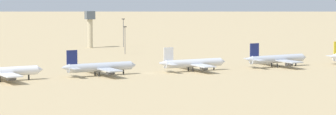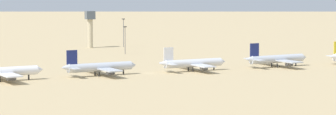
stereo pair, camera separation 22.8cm
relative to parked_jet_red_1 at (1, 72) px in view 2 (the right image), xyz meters
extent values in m
plane|color=tan|center=(65.34, 4.61, -3.86)|extent=(4000.00, 4000.00, 0.00)
cylinder|color=white|center=(0.35, 0.04, 0.04)|extent=(29.87, 7.13, 3.71)
cone|color=white|center=(16.36, 1.92, 0.04)|extent=(3.17, 3.82, 3.52)
cube|color=white|center=(1.27, 0.15, -0.52)|extent=(9.71, 30.18, 0.52)
cylinder|color=slate|center=(1.39, 7.16, -1.82)|extent=(3.55, 2.41, 2.04)
cylinder|color=slate|center=(3.00, -6.64, -1.82)|extent=(3.55, 2.41, 2.04)
cylinder|color=black|center=(11.54, 1.35, -2.84)|extent=(0.65, 0.65, 2.04)
cylinder|color=black|center=(-0.77, -2.33, -2.84)|extent=(0.65, 0.65, 2.04)
cylinder|color=silver|center=(42.27, 3.42, -0.08)|extent=(29.00, 7.07, 3.60)
cone|color=silver|center=(57.80, 5.32, -0.08)|extent=(3.09, 3.72, 3.42)
cone|color=silver|center=(26.74, 1.51, 0.46)|extent=(3.94, 3.47, 3.06)
cube|color=navy|center=(29.77, 1.89, 4.64)|extent=(4.70, 1.02, 5.85)
cube|color=silver|center=(29.33, 5.46, 0.28)|extent=(3.60, 6.42, 0.32)
cube|color=silver|center=(30.21, -1.68, 0.28)|extent=(3.60, 6.42, 0.32)
cube|color=silver|center=(43.16, 3.53, -0.62)|extent=(9.57, 29.31, 0.50)
cylinder|color=slate|center=(43.23, 10.33, -1.88)|extent=(3.45, 2.36, 1.98)
cylinder|color=slate|center=(44.87, -3.06, -1.88)|extent=(3.45, 2.36, 1.98)
cylinder|color=black|center=(53.12, 4.75, -2.87)|extent=(0.63, 0.63, 1.98)
cylinder|color=black|center=(40.67, 5.40, -2.87)|extent=(0.63, 0.63, 1.98)
cylinder|color=black|center=(41.19, 1.11, -2.87)|extent=(0.63, 0.63, 1.98)
cylinder|color=silver|center=(85.53, 4.47, -0.20)|extent=(28.07, 5.89, 3.48)
cone|color=silver|center=(100.62, 5.79, -0.20)|extent=(2.89, 3.52, 3.31)
cone|color=silver|center=(70.43, 3.16, 0.32)|extent=(3.73, 3.25, 2.96)
cube|color=white|center=(73.38, 3.41, 4.37)|extent=(4.55, 0.83, 5.66)
cube|color=silver|center=(73.08, 6.89, 0.15)|extent=(3.29, 6.14, 0.31)
cube|color=silver|center=(73.68, -0.06, 0.15)|extent=(3.29, 6.14, 0.31)
cube|color=silver|center=(86.39, 4.55, -0.72)|extent=(8.32, 28.28, 0.49)
cylinder|color=slate|center=(86.69, 11.13, -1.94)|extent=(3.29, 2.18, 1.92)
cylinder|color=slate|center=(87.83, -1.88, -1.94)|extent=(3.29, 2.18, 1.92)
cylinder|color=black|center=(96.08, 5.40, -2.90)|extent=(0.61, 0.61, 1.92)
cylinder|color=black|center=(84.04, 6.44, -2.90)|extent=(0.61, 0.61, 1.92)
cylinder|color=black|center=(84.41, 2.28, -2.90)|extent=(0.61, 0.61, 1.92)
cylinder|color=silver|center=(128.40, 5.92, -0.05)|extent=(29.26, 7.37, 3.63)
cone|color=silver|center=(144.05, 7.97, -0.05)|extent=(3.15, 3.77, 3.45)
cone|color=silver|center=(112.74, 3.86, 0.50)|extent=(4.00, 3.53, 3.08)
cube|color=navy|center=(115.80, 4.27, 4.72)|extent=(4.74, 1.06, 5.90)
cube|color=silver|center=(115.33, 7.86, 0.32)|extent=(3.68, 6.49, 0.33)
cube|color=silver|center=(116.27, 0.67, 0.32)|extent=(3.68, 6.49, 0.33)
cube|color=silver|center=(129.30, 6.04, -0.59)|extent=(9.89, 29.59, 0.51)
cylinder|color=slate|center=(129.31, 12.90, -1.86)|extent=(3.50, 2.40, 2.00)
cylinder|color=slate|center=(131.08, -0.59, -1.86)|extent=(3.50, 2.40, 2.00)
cylinder|color=black|center=(139.33, 7.35, -2.86)|extent=(0.64, 0.64, 2.00)
cylinder|color=black|center=(126.76, 7.90, -2.86)|extent=(0.64, 0.64, 2.00)
cylinder|color=black|center=(127.33, 3.58, -2.86)|extent=(0.64, 0.64, 2.00)
cone|color=silver|center=(155.68, 1.54, 0.43)|extent=(3.96, 3.51, 3.03)
cube|color=silver|center=(158.18, 5.50, 0.25)|extent=(3.69, 6.41, 0.32)
cylinder|color=#C6B793|center=(77.61, 138.42, 4.61)|extent=(3.20, 3.20, 16.93)
cube|color=#4C5660|center=(77.61, 138.42, 15.46)|extent=(5.20, 5.20, 4.78)
cylinder|color=#59595E|center=(83.96, 93.22, 3.43)|extent=(0.36, 0.36, 14.58)
cube|color=#333333|center=(83.96, 93.22, 10.97)|extent=(1.80, 0.50, 0.50)
cylinder|color=#59595E|center=(97.55, 136.15, 4.40)|extent=(0.36, 0.36, 16.51)
cube|color=#333333|center=(97.55, 136.15, 12.90)|extent=(1.80, 0.50, 0.50)
camera|label=1|loc=(-58.25, -325.39, 37.34)|focal=87.67mm
camera|label=2|loc=(-58.04, -325.47, 37.34)|focal=87.67mm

